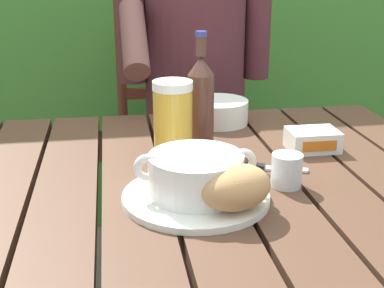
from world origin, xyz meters
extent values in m
cube|color=#4F3224|center=(-0.38, 0.00, 0.74)|extent=(0.12, 0.87, 0.04)
cube|color=#4F3224|center=(-0.25, 0.00, 0.74)|extent=(0.12, 0.87, 0.04)
cube|color=#4F3224|center=(-0.13, 0.00, 0.74)|extent=(0.12, 0.87, 0.04)
cube|color=#4F3224|center=(0.00, 0.00, 0.74)|extent=(0.12, 0.87, 0.04)
cube|color=#4F3224|center=(0.13, 0.00, 0.74)|extent=(0.12, 0.87, 0.04)
cube|color=#4F3224|center=(0.25, 0.00, 0.74)|extent=(0.12, 0.87, 0.04)
cube|color=#4F3224|center=(0.38, 0.00, 0.74)|extent=(0.12, 0.87, 0.04)
cube|color=#4F3224|center=(0.00, 0.41, 0.68)|extent=(1.08, 0.03, 0.08)
cube|color=#4F3224|center=(0.52, 0.40, 0.36)|extent=(0.06, 0.06, 0.72)
cube|color=#3F7D2E|center=(0.00, 1.53, 0.95)|extent=(3.50, 0.60, 1.89)
cylinder|color=#4C3823|center=(0.54, 1.68, 0.84)|extent=(0.10, 0.10, 1.68)
cylinder|color=#4C3823|center=(0.14, 1.68, 0.79)|extent=(0.10, 0.10, 1.57)
cylinder|color=#5A281A|center=(0.34, 0.62, 0.23)|extent=(0.04, 0.04, 0.47)
cylinder|color=#5A281A|center=(-0.12, 0.62, 0.23)|extent=(0.04, 0.04, 0.47)
cylinder|color=#5A281A|center=(0.34, 1.01, 0.23)|extent=(0.04, 0.04, 0.47)
cylinder|color=#5A281A|center=(-0.12, 1.01, 0.23)|extent=(0.04, 0.04, 0.47)
cube|color=#5A281A|center=(0.11, 0.82, 0.48)|extent=(0.50, 0.43, 0.02)
cylinder|color=#5A281A|center=(0.34, 1.01, 0.76)|extent=(0.04, 0.04, 0.59)
cylinder|color=#5A281A|center=(-0.12, 1.01, 0.76)|extent=(0.04, 0.04, 0.59)
cube|color=#5A281A|center=(0.11, 1.01, 0.67)|extent=(0.46, 0.02, 0.04)
cube|color=#5A281A|center=(0.11, 1.01, 0.82)|extent=(0.46, 0.02, 0.04)
cube|color=#5A281A|center=(0.11, 1.01, 0.96)|extent=(0.46, 0.02, 0.04)
cylinder|color=#54262D|center=(0.20, 0.52, 0.23)|extent=(0.11, 0.11, 0.45)
cylinder|color=#54262D|center=(0.20, 0.62, 0.51)|extent=(0.13, 0.40, 0.13)
cylinder|color=#54262D|center=(0.03, 0.52, 0.23)|extent=(0.11, 0.11, 0.45)
cylinder|color=#54262D|center=(0.03, 0.62, 0.51)|extent=(0.13, 0.40, 0.13)
cylinder|color=#54262D|center=(0.11, 0.72, 0.78)|extent=(0.32, 0.32, 0.54)
cylinder|color=#54262D|center=(0.31, 0.70, 0.92)|extent=(0.08, 0.08, 0.26)
cylinder|color=#54262D|center=(-0.09, 0.70, 0.92)|extent=(0.08, 0.08, 0.26)
cylinder|color=brown|center=(-0.09, 0.54, 0.95)|extent=(0.07, 0.25, 0.21)
cylinder|color=white|center=(-0.02, -0.12, 0.76)|extent=(0.26, 0.26, 0.01)
cylinder|color=white|center=(-0.02, -0.12, 0.80)|extent=(0.17, 0.17, 0.07)
cylinder|color=#A1491F|center=(-0.02, -0.12, 0.82)|extent=(0.15, 0.15, 0.01)
torus|color=white|center=(-0.10, -0.12, 0.82)|extent=(0.05, 0.01, 0.05)
torus|color=white|center=(0.07, -0.12, 0.82)|extent=(0.05, 0.01, 0.05)
ellipsoid|color=tan|center=(0.04, -0.18, 0.80)|extent=(0.15, 0.14, 0.07)
cylinder|color=gold|center=(-0.03, 0.11, 0.83)|extent=(0.08, 0.08, 0.15)
cylinder|color=white|center=(-0.03, 0.11, 0.91)|extent=(0.08, 0.08, 0.02)
cylinder|color=#553127|center=(0.04, 0.18, 0.83)|extent=(0.06, 0.06, 0.16)
cone|color=#553127|center=(0.04, 0.18, 0.94)|extent=(0.06, 0.06, 0.04)
cylinder|color=#553127|center=(0.04, 0.18, 0.98)|extent=(0.02, 0.02, 0.04)
cylinder|color=#393E98|center=(0.04, 0.18, 1.01)|extent=(0.03, 0.03, 0.01)
cylinder|color=silver|center=(0.16, -0.09, 0.79)|extent=(0.06, 0.06, 0.06)
cube|color=white|center=(0.28, 0.10, 0.78)|extent=(0.11, 0.08, 0.05)
cube|color=orange|center=(0.28, 0.05, 0.78)|extent=(0.08, 0.00, 0.02)
cube|color=silver|center=(0.17, -0.01, 0.76)|extent=(0.11, 0.05, 0.00)
cube|color=black|center=(0.12, 0.01, 0.76)|extent=(0.06, 0.04, 0.01)
cylinder|color=white|center=(0.11, 0.33, 0.79)|extent=(0.15, 0.15, 0.06)
camera|label=1|loc=(-0.16, -0.97, 1.17)|focal=49.81mm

